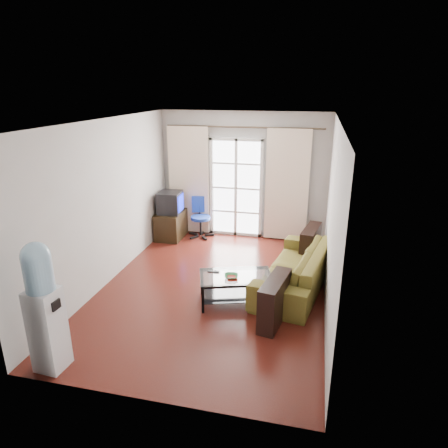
# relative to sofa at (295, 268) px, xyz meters

# --- Properties ---
(floor) EXTENTS (5.20, 5.20, 0.00)m
(floor) POSITION_rel_sofa_xyz_m (-1.31, -0.37, -0.33)
(floor) COLOR #521C13
(floor) RESTS_ON ground
(ceiling) EXTENTS (5.20, 5.20, 0.00)m
(ceiling) POSITION_rel_sofa_xyz_m (-1.31, -0.37, 2.37)
(ceiling) COLOR white
(ceiling) RESTS_ON wall_back
(wall_back) EXTENTS (3.60, 0.02, 2.70)m
(wall_back) POSITION_rel_sofa_xyz_m (-1.31, 2.23, 1.02)
(wall_back) COLOR #B2AEA9
(wall_back) RESTS_ON floor
(wall_front) EXTENTS (3.60, 0.02, 2.70)m
(wall_front) POSITION_rel_sofa_xyz_m (-1.31, -2.97, 1.02)
(wall_front) COLOR #B2AEA9
(wall_front) RESTS_ON floor
(wall_left) EXTENTS (0.02, 5.20, 2.70)m
(wall_left) POSITION_rel_sofa_xyz_m (-3.11, -0.37, 1.02)
(wall_left) COLOR #B2AEA9
(wall_left) RESTS_ON floor
(wall_right) EXTENTS (0.02, 5.20, 2.70)m
(wall_right) POSITION_rel_sofa_xyz_m (0.49, -0.37, 1.02)
(wall_right) COLOR #B2AEA9
(wall_right) RESTS_ON floor
(french_door) EXTENTS (1.16, 0.06, 2.15)m
(french_door) POSITION_rel_sofa_xyz_m (-1.46, 2.17, 0.74)
(french_door) COLOR white
(french_door) RESTS_ON wall_back
(curtain_rod) EXTENTS (3.30, 0.04, 0.04)m
(curtain_rod) POSITION_rel_sofa_xyz_m (-1.31, 2.13, 2.05)
(curtain_rod) COLOR #4C3F2D
(curtain_rod) RESTS_ON wall_back
(curtain_left) EXTENTS (0.90, 0.07, 2.35)m
(curtain_left) POSITION_rel_sofa_xyz_m (-2.51, 2.11, 0.87)
(curtain_left) COLOR beige
(curtain_left) RESTS_ON curtain_rod
(curtain_right) EXTENTS (0.90, 0.07, 2.35)m
(curtain_right) POSITION_rel_sofa_xyz_m (-0.36, 2.11, 0.87)
(curtain_right) COLOR beige
(curtain_right) RESTS_ON curtain_rod
(radiator) EXTENTS (0.64, 0.12, 0.64)m
(radiator) POSITION_rel_sofa_xyz_m (-0.51, 2.13, -0.00)
(radiator) COLOR gray
(radiator) RESTS_ON floor
(sofa) EXTENTS (2.61, 1.72, 0.67)m
(sofa) POSITION_rel_sofa_xyz_m (0.00, 0.00, 0.00)
(sofa) COLOR brown
(sofa) RESTS_ON floor
(coffee_table) EXTENTS (1.24, 0.93, 0.45)m
(coffee_table) POSITION_rel_sofa_xyz_m (-0.85, -0.73, -0.05)
(coffee_table) COLOR silver
(coffee_table) RESTS_ON floor
(bowl) EXTENTS (0.29, 0.29, 0.05)m
(bowl) POSITION_rel_sofa_xyz_m (-0.91, -0.83, 0.14)
(bowl) COLOR #2E813F
(bowl) RESTS_ON coffee_table
(book) EXTENTS (0.24, 0.26, 0.02)m
(book) POSITION_rel_sofa_xyz_m (-0.96, -0.86, 0.12)
(book) COLOR maroon
(book) RESTS_ON coffee_table
(remote) EXTENTS (0.18, 0.06, 0.02)m
(remote) POSITION_rel_sofa_xyz_m (-1.21, -0.70, 0.12)
(remote) COLOR black
(remote) RESTS_ON coffee_table
(tv_stand) EXTENTS (0.54, 0.80, 0.58)m
(tv_stand) POSITION_rel_sofa_xyz_m (-2.81, 1.69, -0.04)
(tv_stand) COLOR black
(tv_stand) RESTS_ON floor
(crt_tv) EXTENTS (0.54, 0.53, 0.46)m
(crt_tv) POSITION_rel_sofa_xyz_m (-2.81, 1.64, 0.48)
(crt_tv) COLOR black
(crt_tv) RESTS_ON tv_stand
(task_chair) EXTENTS (0.77, 0.77, 0.88)m
(task_chair) POSITION_rel_sofa_xyz_m (-2.19, 1.90, -0.07)
(task_chair) COLOR black
(task_chair) RESTS_ON floor
(water_cooler) EXTENTS (0.36, 0.35, 1.60)m
(water_cooler) POSITION_rel_sofa_xyz_m (-2.67, -2.72, 0.50)
(water_cooler) COLOR silver
(water_cooler) RESTS_ON floor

